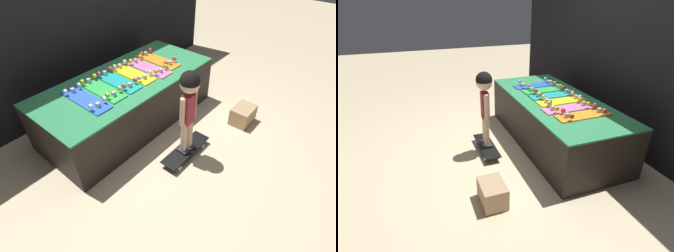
# 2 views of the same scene
# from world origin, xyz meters

# --- Properties ---
(ground_plane) EXTENTS (16.00, 16.00, 0.00)m
(ground_plane) POSITION_xyz_m (0.00, 0.00, 0.00)
(ground_plane) COLOR beige
(back_wall) EXTENTS (5.34, 0.10, 2.23)m
(back_wall) POSITION_xyz_m (0.00, 1.48, 1.12)
(back_wall) COLOR black
(back_wall) RESTS_ON ground_plane
(display_rack) EXTENTS (2.29, 1.02, 0.65)m
(display_rack) POSITION_xyz_m (0.00, 0.60, 0.32)
(display_rack) COLOR black
(display_rack) RESTS_ON ground_plane
(skateboard_blue_on_rack) EXTENTS (0.21, 0.67, 0.09)m
(skateboard_blue_on_rack) POSITION_xyz_m (-0.61, 0.59, 0.66)
(skateboard_blue_on_rack) COLOR blue
(skateboard_blue_on_rack) RESTS_ON display_rack
(skateboard_green_on_rack) EXTENTS (0.21, 0.67, 0.09)m
(skateboard_green_on_rack) POSITION_xyz_m (-0.36, 0.62, 0.66)
(skateboard_green_on_rack) COLOR green
(skateboard_green_on_rack) RESTS_ON display_rack
(skateboard_teal_on_rack) EXTENTS (0.21, 0.67, 0.09)m
(skateboard_teal_on_rack) POSITION_xyz_m (-0.12, 0.62, 0.66)
(skateboard_teal_on_rack) COLOR teal
(skateboard_teal_on_rack) RESTS_ON display_rack
(skateboard_yellow_on_rack) EXTENTS (0.21, 0.67, 0.09)m
(skateboard_yellow_on_rack) POSITION_xyz_m (0.12, 0.62, 0.66)
(skateboard_yellow_on_rack) COLOR yellow
(skateboard_yellow_on_rack) RESTS_ON display_rack
(skateboard_pink_on_rack) EXTENTS (0.21, 0.67, 0.09)m
(skateboard_pink_on_rack) POSITION_xyz_m (0.36, 0.57, 0.66)
(skateboard_pink_on_rack) COLOR pink
(skateboard_pink_on_rack) RESTS_ON display_rack
(skateboard_orange_on_rack) EXTENTS (0.21, 0.67, 0.09)m
(skateboard_orange_on_rack) POSITION_xyz_m (0.61, 0.62, 0.66)
(skateboard_orange_on_rack) COLOR orange
(skateboard_orange_on_rack) RESTS_ON display_rack
(skateboard_on_floor) EXTENTS (0.69, 0.20, 0.09)m
(skateboard_on_floor) POSITION_xyz_m (-0.05, -0.38, 0.07)
(skateboard_on_floor) COLOR black
(skateboard_on_floor) RESTS_ON ground_plane
(child) EXTENTS (0.24, 0.20, 1.00)m
(child) POSITION_xyz_m (-0.05, -0.38, 0.79)
(child) COLOR #2D2D33
(child) RESTS_ON skateboard_on_floor
(storage_box) EXTENTS (0.34, 0.24, 0.24)m
(storage_box) POSITION_xyz_m (0.93, -0.59, 0.12)
(storage_box) COLOR tan
(storage_box) RESTS_ON ground_plane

